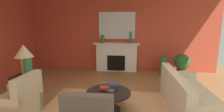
% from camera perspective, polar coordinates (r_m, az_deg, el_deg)
% --- Properties ---
extents(ground_plane, '(9.12, 9.12, 0.00)m').
position_cam_1_polar(ground_plane, '(4.40, -1.55, -15.86)').
color(ground_plane, olive).
extents(wall_fireplace, '(7.62, 0.12, 2.95)m').
position_cam_1_polar(wall_fireplace, '(7.13, 2.16, 7.15)').
color(wall_fireplace, '#B7422D').
rests_on(wall_fireplace, ground_plane).
extents(area_rug, '(3.02, 2.27, 0.01)m').
position_cam_1_polar(area_rug, '(4.23, -1.16, -16.94)').
color(area_rug, tan).
rests_on(area_rug, ground_plane).
extents(fireplace, '(1.80, 0.35, 1.13)m').
position_cam_1_polar(fireplace, '(7.06, 1.45, -0.56)').
color(fireplace, white).
rests_on(fireplace, ground_plane).
extents(mantel_mirror, '(1.42, 0.04, 1.04)m').
position_cam_1_polar(mantel_mirror, '(7.03, 1.60, 9.77)').
color(mantel_mirror, silver).
extents(sofa, '(0.99, 2.14, 0.85)m').
position_cam_1_polar(sofa, '(4.47, 23.13, -12.16)').
color(sofa, beige).
rests_on(sofa, ground_plane).
extents(armchair_near_window, '(0.84, 0.84, 0.95)m').
position_cam_1_polar(armchair_near_window, '(4.32, -28.10, -13.34)').
color(armchair_near_window, '#C1B293').
rests_on(armchair_near_window, ground_plane).
extents(coffee_table, '(1.00, 1.00, 0.45)m').
position_cam_1_polar(coffee_table, '(4.08, -1.18, -12.87)').
color(coffee_table, black).
rests_on(coffee_table, ground_plane).
extents(side_table, '(0.56, 0.56, 0.70)m').
position_cam_1_polar(side_table, '(4.92, -25.59, -8.91)').
color(side_table, black).
rests_on(side_table, ground_plane).
extents(table_lamp, '(0.44, 0.44, 0.75)m').
position_cam_1_polar(table_lamp, '(4.71, -26.46, 0.57)').
color(table_lamp, '#B28E38').
rests_on(table_lamp, side_table).
extents(vase_mantel_right, '(0.10, 0.10, 0.46)m').
position_cam_1_polar(vase_mantel_right, '(6.86, 6.05, 5.97)').
color(vase_mantel_right, '#33703D').
rests_on(vase_mantel_right, fireplace).
extents(vase_tall_corner, '(0.28, 0.28, 0.69)m').
position_cam_1_polar(vase_tall_corner, '(6.89, 16.27, -3.02)').
color(vase_tall_corner, '#33703D').
rests_on(vase_tall_corner, ground_plane).
extents(vase_on_side_table, '(0.18, 0.18, 0.46)m').
position_cam_1_polar(vase_on_side_table, '(4.59, -25.37, -3.38)').
color(vase_on_side_table, '#33703D').
rests_on(vase_on_side_table, side_table).
extents(vase_mantel_left, '(0.14, 0.14, 0.30)m').
position_cam_1_polar(vase_mantel_left, '(6.97, -3.09, 5.48)').
color(vase_mantel_left, '#33703D').
rests_on(vase_mantel_left, fireplace).
extents(book_red_cover, '(0.20, 0.18, 0.04)m').
position_cam_1_polar(book_red_cover, '(4.11, -0.69, -10.68)').
color(book_red_cover, tan).
rests_on(book_red_cover, coffee_table).
extents(book_art_folio, '(0.22, 0.19, 0.05)m').
position_cam_1_polar(book_art_folio, '(4.07, -2.45, -10.21)').
color(book_art_folio, maroon).
rests_on(book_art_folio, coffee_table).
extents(book_small_novel, '(0.23, 0.23, 0.05)m').
position_cam_1_polar(book_small_novel, '(4.10, 0.49, -9.22)').
color(book_small_novel, navy).
rests_on(book_small_novel, coffee_table).
extents(potted_plant, '(0.56, 0.56, 0.83)m').
position_cam_1_polar(potted_plant, '(6.84, 21.51, -2.20)').
color(potted_plant, '#333333').
rests_on(potted_plant, ground_plane).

